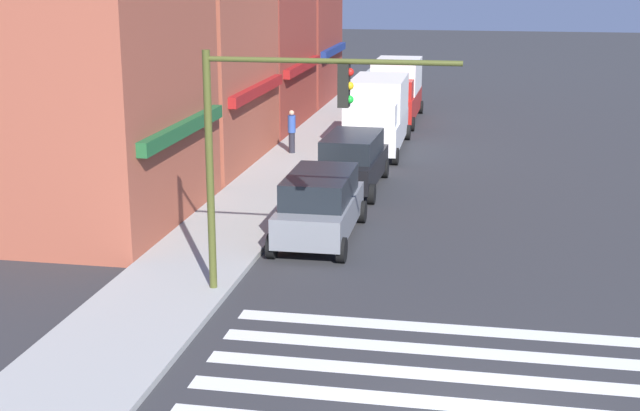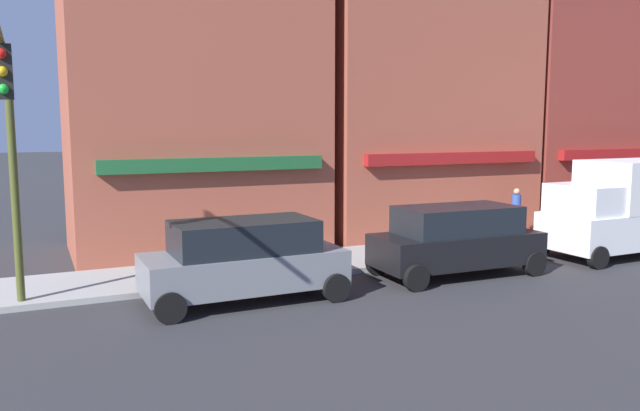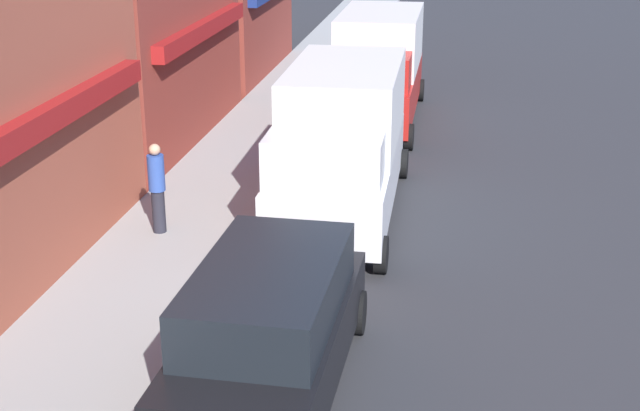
% 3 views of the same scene
% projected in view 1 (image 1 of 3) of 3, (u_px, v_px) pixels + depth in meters
% --- Properties ---
extents(sidewalk_left, '(120.00, 3.00, 0.15)m').
position_uv_depth(sidewalk_left, '(60.00, 396.00, 16.06)').
color(sidewalk_left, '#9E9E99').
rests_on(sidewalk_left, ground_plane).
extents(storefront_row, '(33.73, 5.30, 14.44)m').
position_uv_depth(storefront_row, '(213.00, 3.00, 36.88)').
color(storefront_row, '#9E4C38').
rests_on(storefront_row, ground_plane).
extents(traffic_signal, '(0.32, 5.78, 5.78)m').
position_uv_depth(traffic_signal, '(270.00, 128.00, 20.07)').
color(traffic_signal, '#474C1E').
rests_on(traffic_signal, ground_plane).
extents(suv_grey, '(4.72, 2.12, 1.94)m').
position_uv_depth(suv_grey, '(320.00, 204.00, 25.35)').
color(suv_grey, slate).
rests_on(suv_grey, ground_plane).
extents(suv_black, '(4.75, 2.12, 1.94)m').
position_uv_depth(suv_black, '(352.00, 160.00, 31.16)').
color(suv_black, black).
rests_on(suv_black, ground_plane).
extents(box_truck_white, '(6.23, 2.42, 3.04)m').
position_uv_depth(box_truck_white, '(377.00, 113.00, 37.66)').
color(box_truck_white, white).
rests_on(box_truck_white, ground_plane).
extents(box_truck_red, '(6.20, 2.42, 3.04)m').
position_uv_depth(box_truck_red, '(396.00, 90.00, 44.94)').
color(box_truck_red, '#B21E19').
rests_on(box_truck_red, ground_plane).
extents(pedestrian_blue_shirt, '(0.32, 0.32, 1.77)m').
position_uv_depth(pedestrian_blue_shirt, '(292.00, 131.00, 36.58)').
color(pedestrian_blue_shirt, '#23232D').
rests_on(pedestrian_blue_shirt, sidewalk_left).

